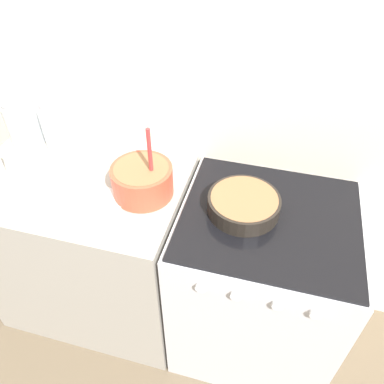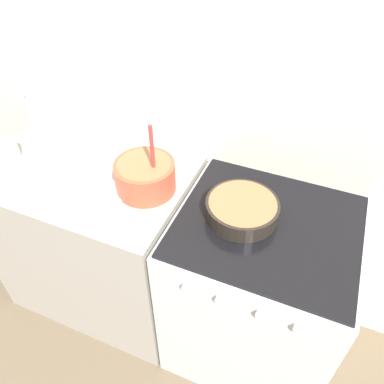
# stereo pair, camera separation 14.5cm
# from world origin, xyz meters

# --- Properties ---
(ground_plane) EXTENTS (12.00, 12.00, 0.00)m
(ground_plane) POSITION_xyz_m (0.00, 0.00, 0.00)
(ground_plane) COLOR brown
(wall_back) EXTENTS (4.85, 0.05, 2.40)m
(wall_back) POSITION_xyz_m (0.00, 0.65, 1.20)
(wall_back) COLOR beige
(wall_back) RESTS_ON ground_plane
(countertop_cabinet) EXTENTS (0.93, 0.63, 0.89)m
(countertop_cabinet) POSITION_xyz_m (-0.46, 0.31, 0.44)
(countertop_cabinet) COLOR #9E998E
(countertop_cabinet) RESTS_ON ground_plane
(stove) EXTENTS (0.70, 0.64, 0.89)m
(stove) POSITION_xyz_m (0.36, 0.31, 0.44)
(stove) COLOR silver
(stove) RESTS_ON ground_plane
(mixing_bowl) EXTENTS (0.24, 0.24, 0.31)m
(mixing_bowl) POSITION_xyz_m (-0.15, 0.32, 0.96)
(mixing_bowl) COLOR #D84C33
(mixing_bowl) RESTS_ON countertop_cabinet
(baking_pan) EXTENTS (0.28, 0.28, 0.07)m
(baking_pan) POSITION_xyz_m (0.26, 0.32, 0.92)
(baking_pan) COLOR black
(baking_pan) RESTS_ON stove
(storage_jar_left) EXTENTS (0.16, 0.16, 0.21)m
(storage_jar_left) POSITION_xyz_m (-0.82, 0.53, 0.98)
(storage_jar_left) COLOR silver
(storage_jar_left) RESTS_ON countertop_cabinet
(storage_jar_middle) EXTENTS (0.15, 0.15, 0.24)m
(storage_jar_middle) POSITION_xyz_m (-0.63, 0.53, 0.99)
(storage_jar_middle) COLOR silver
(storage_jar_middle) RESTS_ON countertop_cabinet
(tin_can) EXTENTS (0.08, 0.08, 0.11)m
(tin_can) POSITION_xyz_m (-0.80, 0.26, 0.94)
(tin_can) COLOR silver
(tin_can) RESTS_ON countertop_cabinet
(recipe_page) EXTENTS (0.25, 0.27, 0.01)m
(recipe_page) POSITION_xyz_m (-0.31, 0.18, 0.89)
(recipe_page) COLOR white
(recipe_page) RESTS_ON countertop_cabinet
(measuring_spoon) EXTENTS (0.12, 0.04, 0.04)m
(measuring_spoon) POSITION_xyz_m (-0.25, 0.15, 0.90)
(measuring_spoon) COLOR white
(measuring_spoon) RESTS_ON countertop_cabinet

